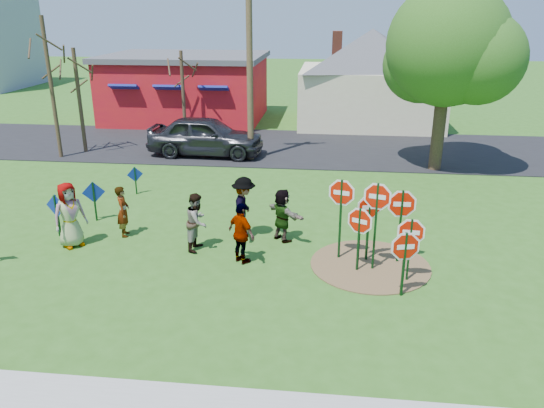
{
  "coord_description": "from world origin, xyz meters",
  "views": [
    {
      "loc": [
        3.29,
        -13.98,
        6.5
      ],
      "look_at": [
        1.67,
        0.59,
        1.06
      ],
      "focal_mm": 35.0,
      "sensor_mm": 36.0,
      "label": 1
    }
  ],
  "objects_px": {
    "stop_sign_d": "(402,209)",
    "leafy_tree": "(450,52)",
    "stop_sign_b": "(341,199)",
    "utility_pole": "(250,55)",
    "suv": "(206,136)",
    "person_a": "(69,215)",
    "stop_sign_c": "(377,206)",
    "person_b": "(123,211)",
    "stop_sign_a": "(360,226)"
  },
  "relations": [
    {
      "from": "stop_sign_d",
      "to": "leafy_tree",
      "type": "relative_size",
      "value": 0.29
    },
    {
      "from": "stop_sign_b",
      "to": "utility_pole",
      "type": "distance_m",
      "value": 10.88
    },
    {
      "from": "suv",
      "to": "leafy_tree",
      "type": "height_order",
      "value": "leafy_tree"
    },
    {
      "from": "person_a",
      "to": "utility_pole",
      "type": "bearing_deg",
      "value": 19.17
    },
    {
      "from": "person_a",
      "to": "suv",
      "type": "bearing_deg",
      "value": 31.38
    },
    {
      "from": "stop_sign_b",
      "to": "leafy_tree",
      "type": "distance_m",
      "value": 10.47
    },
    {
      "from": "stop_sign_c",
      "to": "stop_sign_d",
      "type": "distance_m",
      "value": 0.89
    },
    {
      "from": "stop_sign_c",
      "to": "suv",
      "type": "bearing_deg",
      "value": 138.99
    },
    {
      "from": "stop_sign_c",
      "to": "person_b",
      "type": "bearing_deg",
      "value": -174.81
    },
    {
      "from": "stop_sign_a",
      "to": "suv",
      "type": "xyz_separation_m",
      "value": [
        -6.54,
        10.91,
        -0.33
      ]
    },
    {
      "from": "stop_sign_a",
      "to": "stop_sign_c",
      "type": "distance_m",
      "value": 0.66
    },
    {
      "from": "stop_sign_d",
      "to": "person_b",
      "type": "height_order",
      "value": "stop_sign_d"
    },
    {
      "from": "stop_sign_a",
      "to": "suv",
      "type": "relative_size",
      "value": 0.35
    },
    {
      "from": "leafy_tree",
      "to": "suv",
      "type": "bearing_deg",
      "value": 173.55
    },
    {
      "from": "stop_sign_a",
      "to": "suv",
      "type": "bearing_deg",
      "value": 148.86
    },
    {
      "from": "stop_sign_a",
      "to": "utility_pole",
      "type": "height_order",
      "value": "utility_pole"
    },
    {
      "from": "stop_sign_c",
      "to": "stop_sign_d",
      "type": "height_order",
      "value": "stop_sign_c"
    },
    {
      "from": "suv",
      "to": "person_b",
      "type": "bearing_deg",
      "value": -179.95
    },
    {
      "from": "suv",
      "to": "stop_sign_a",
      "type": "bearing_deg",
      "value": -146.72
    },
    {
      "from": "stop_sign_b",
      "to": "utility_pole",
      "type": "xyz_separation_m",
      "value": [
        -3.9,
        9.74,
        2.89
      ]
    },
    {
      "from": "person_a",
      "to": "suv",
      "type": "distance_m",
      "value": 10.37
    },
    {
      "from": "person_b",
      "to": "leafy_tree",
      "type": "distance_m",
      "value": 14.07
    },
    {
      "from": "stop_sign_b",
      "to": "stop_sign_c",
      "type": "xyz_separation_m",
      "value": [
        0.88,
        -0.57,
        0.05
      ]
    },
    {
      "from": "leafy_tree",
      "to": "utility_pole",
      "type": "bearing_deg",
      "value": 175.1
    },
    {
      "from": "utility_pole",
      "to": "stop_sign_c",
      "type": "bearing_deg",
      "value": -65.11
    },
    {
      "from": "stop_sign_c",
      "to": "utility_pole",
      "type": "distance_m",
      "value": 11.71
    },
    {
      "from": "stop_sign_d",
      "to": "stop_sign_c",
      "type": "bearing_deg",
      "value": -145.09
    },
    {
      "from": "suv",
      "to": "leafy_tree",
      "type": "bearing_deg",
      "value": -94.14
    },
    {
      "from": "stop_sign_c",
      "to": "person_b",
      "type": "height_order",
      "value": "stop_sign_c"
    },
    {
      "from": "stop_sign_c",
      "to": "leafy_tree",
      "type": "relative_size",
      "value": 0.33
    },
    {
      "from": "stop_sign_a",
      "to": "stop_sign_d",
      "type": "distance_m",
      "value": 1.3
    },
    {
      "from": "stop_sign_c",
      "to": "stop_sign_d",
      "type": "bearing_deg",
      "value": 52.17
    },
    {
      "from": "stop_sign_d",
      "to": "suv",
      "type": "xyz_separation_m",
      "value": [
        -7.65,
        10.27,
        -0.6
      ]
    },
    {
      "from": "utility_pole",
      "to": "leafy_tree",
      "type": "bearing_deg",
      "value": -4.9
    },
    {
      "from": "stop_sign_d",
      "to": "utility_pole",
      "type": "distance_m",
      "value": 11.64
    },
    {
      "from": "stop_sign_b",
      "to": "suv",
      "type": "bearing_deg",
      "value": 137.21
    },
    {
      "from": "stop_sign_c",
      "to": "person_a",
      "type": "distance_m",
      "value": 8.6
    },
    {
      "from": "suv",
      "to": "stop_sign_b",
      "type": "bearing_deg",
      "value": -146.95
    },
    {
      "from": "stop_sign_b",
      "to": "stop_sign_c",
      "type": "relative_size",
      "value": 0.95
    },
    {
      "from": "person_b",
      "to": "utility_pole",
      "type": "height_order",
      "value": "utility_pole"
    },
    {
      "from": "stop_sign_d",
      "to": "stop_sign_b",
      "type": "bearing_deg",
      "value": 176.37
    },
    {
      "from": "suv",
      "to": "utility_pole",
      "type": "distance_m",
      "value": 4.29
    },
    {
      "from": "stop_sign_c",
      "to": "utility_pole",
      "type": "bearing_deg",
      "value": 131.06
    },
    {
      "from": "stop_sign_b",
      "to": "person_a",
      "type": "distance_m",
      "value": 7.7
    },
    {
      "from": "stop_sign_c",
      "to": "stop_sign_d",
      "type": "relative_size",
      "value": 1.15
    },
    {
      "from": "person_a",
      "to": "suv",
      "type": "relative_size",
      "value": 0.36
    },
    {
      "from": "stop_sign_a",
      "to": "person_a",
      "type": "height_order",
      "value": "person_a"
    },
    {
      "from": "stop_sign_a",
      "to": "stop_sign_d",
      "type": "height_order",
      "value": "stop_sign_d"
    },
    {
      "from": "suv",
      "to": "stop_sign_c",
      "type": "bearing_deg",
      "value": -144.86
    },
    {
      "from": "stop_sign_b",
      "to": "leafy_tree",
      "type": "relative_size",
      "value": 0.32
    }
  ]
}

